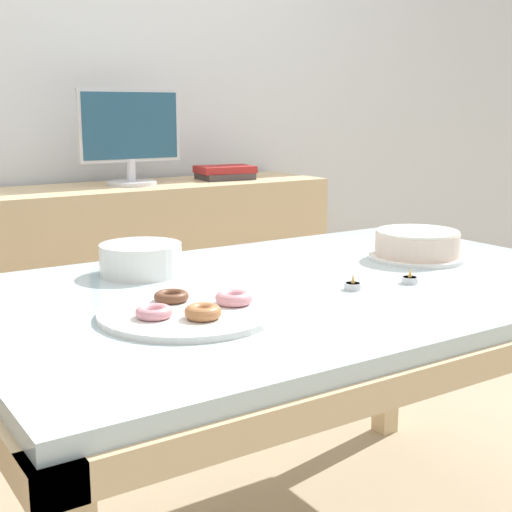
% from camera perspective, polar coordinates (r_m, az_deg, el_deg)
% --- Properties ---
extents(wall_back, '(8.00, 0.10, 2.60)m').
position_cam_1_polar(wall_back, '(3.15, -14.66, 13.38)').
color(wall_back, silver).
rests_on(wall_back, ground).
extents(dining_table, '(1.62, 1.04, 0.77)m').
position_cam_1_polar(dining_table, '(1.78, 3.49, -4.87)').
color(dining_table, silver).
rests_on(dining_table, ground).
extents(sideboard, '(1.93, 0.44, 0.89)m').
position_cam_1_polar(sideboard, '(2.96, -11.92, -3.14)').
color(sideboard, '#D1B284').
rests_on(sideboard, ground).
extents(computer_monitor, '(0.42, 0.20, 0.38)m').
position_cam_1_polar(computer_monitor, '(2.91, -10.02, 9.31)').
color(computer_monitor, silver).
rests_on(computer_monitor, sideboard).
extents(book_stack, '(0.26, 0.20, 0.06)m').
position_cam_1_polar(book_stack, '(3.12, -2.51, 6.69)').
color(book_stack, '#3F3838').
rests_on(book_stack, sideboard).
extents(cake_chocolate_round, '(0.27, 0.27, 0.08)m').
position_cam_1_polar(cake_chocolate_round, '(2.06, 12.77, 0.82)').
color(cake_chocolate_round, white).
rests_on(cake_chocolate_round, dining_table).
extents(pastry_platter, '(0.37, 0.37, 0.04)m').
position_cam_1_polar(pastry_platter, '(1.48, -5.34, -4.38)').
color(pastry_platter, white).
rests_on(pastry_platter, dining_table).
extents(plate_stack, '(0.21, 0.21, 0.08)m').
position_cam_1_polar(plate_stack, '(1.85, -9.20, -0.24)').
color(plate_stack, white).
rests_on(plate_stack, dining_table).
extents(tealight_left_edge, '(0.04, 0.04, 0.04)m').
position_cam_1_polar(tealight_left_edge, '(1.70, 7.75, -2.35)').
color(tealight_left_edge, silver).
rests_on(tealight_left_edge, dining_table).
extents(tealight_centre, '(0.04, 0.04, 0.04)m').
position_cam_1_polar(tealight_centre, '(1.78, 12.20, -1.83)').
color(tealight_centre, silver).
rests_on(tealight_centre, dining_table).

